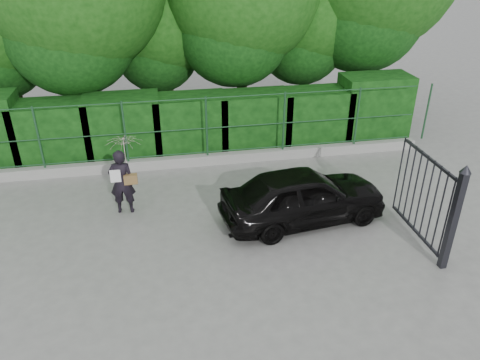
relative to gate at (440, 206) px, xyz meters
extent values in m
plane|color=gray|center=(-4.60, 0.72, -1.19)|extent=(80.00, 80.00, 0.00)
cube|color=#9E9E99|center=(-4.60, 5.22, -1.04)|extent=(14.00, 0.25, 0.30)
cylinder|color=#1C4627|center=(-8.80, 5.22, 0.01)|extent=(0.06, 0.06, 1.80)
cylinder|color=#1C4627|center=(-6.50, 5.22, 0.01)|extent=(0.06, 0.06, 1.80)
cylinder|color=#1C4627|center=(-4.20, 5.22, 0.01)|extent=(0.06, 0.06, 1.80)
cylinder|color=#1C4627|center=(-1.90, 5.22, 0.01)|extent=(0.06, 0.06, 1.80)
cylinder|color=#1C4627|center=(0.40, 5.22, 0.01)|extent=(0.06, 0.06, 1.80)
cylinder|color=#1C4627|center=(2.70, 5.22, 0.01)|extent=(0.06, 0.06, 1.80)
cylinder|color=#1C4627|center=(-4.60, 5.22, -0.79)|extent=(13.60, 0.03, 0.03)
cylinder|color=#1C4627|center=(-4.60, 5.22, -0.04)|extent=(13.60, 0.03, 0.03)
cylinder|color=#1C4627|center=(-4.60, 5.22, 0.86)|extent=(13.60, 0.03, 0.03)
cube|color=black|center=(-8.60, 6.22, -0.26)|extent=(2.20, 1.20, 1.86)
cube|color=black|center=(-6.60, 6.22, -0.22)|extent=(2.20, 1.20, 1.93)
cube|color=black|center=(-4.60, 6.22, -0.27)|extent=(2.20, 1.20, 1.83)
cube|color=black|center=(-2.60, 6.22, -0.29)|extent=(2.20, 1.20, 1.80)
cube|color=black|center=(-0.60, 6.22, -0.29)|extent=(2.20, 1.20, 1.79)
cube|color=black|center=(1.40, 6.22, -0.12)|extent=(2.20, 1.20, 2.14)
cylinder|color=black|center=(-10.10, 8.72, 0.69)|extent=(0.36, 0.36, 3.75)
cylinder|color=black|center=(-7.60, 7.92, 1.06)|extent=(0.36, 0.36, 4.50)
cylinder|color=black|center=(-5.10, 9.22, 0.44)|extent=(0.36, 0.36, 3.25)
sphere|color=#14470F|center=(-5.10, 9.22, 2.39)|extent=(3.90, 3.90, 3.90)
cylinder|color=black|center=(-2.60, 8.22, 0.94)|extent=(0.36, 0.36, 4.25)
cylinder|color=black|center=(-0.10, 8.92, 0.56)|extent=(0.36, 0.36, 3.50)
sphere|color=#14470F|center=(-0.10, 8.92, 2.66)|extent=(4.20, 4.20, 4.20)
cylinder|color=black|center=(1.90, 8.52, 1.19)|extent=(0.36, 0.36, 4.75)
cube|color=#232329|center=(0.00, -0.48, -0.09)|extent=(0.14, 0.14, 2.20)
cone|color=#232329|center=(0.00, -0.48, 1.09)|extent=(0.22, 0.22, 0.16)
cube|color=#232329|center=(0.00, 0.67, -1.04)|extent=(0.05, 2.00, 0.06)
cube|color=#232329|center=(0.00, 0.67, 0.76)|extent=(0.05, 2.00, 0.06)
cylinder|color=#232329|center=(0.00, -0.28, -0.14)|extent=(0.04, 0.04, 1.90)
cylinder|color=#232329|center=(0.00, -0.03, -0.14)|extent=(0.04, 0.04, 1.90)
cylinder|color=#232329|center=(0.00, 0.22, -0.14)|extent=(0.04, 0.04, 1.90)
cylinder|color=#232329|center=(0.00, 0.47, -0.14)|extent=(0.04, 0.04, 1.90)
cylinder|color=#232329|center=(0.00, 0.72, -0.14)|extent=(0.04, 0.04, 1.90)
cylinder|color=#232329|center=(0.00, 0.97, -0.14)|extent=(0.04, 0.04, 1.90)
cylinder|color=#232329|center=(0.00, 1.22, -0.14)|extent=(0.04, 0.04, 1.90)
cylinder|color=#232329|center=(0.00, 1.47, -0.14)|extent=(0.04, 0.04, 1.90)
cylinder|color=#232329|center=(0.00, 1.72, -0.14)|extent=(0.04, 0.04, 1.90)
imported|color=black|center=(-6.54, 2.94, -0.36)|extent=(0.64, 0.45, 1.66)
imported|color=silver|center=(-6.39, 2.99, 0.39)|extent=(0.84, 0.86, 0.78)
cube|color=brown|center=(-6.32, 2.86, -0.26)|extent=(0.32, 0.15, 0.24)
cube|color=white|center=(-6.66, 2.82, -0.13)|extent=(0.25, 0.02, 0.32)
imported|color=black|center=(-2.34, 1.79, -0.52)|extent=(4.10, 2.11, 1.34)
camera|label=1|loc=(-5.53, -7.32, 4.99)|focal=35.00mm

